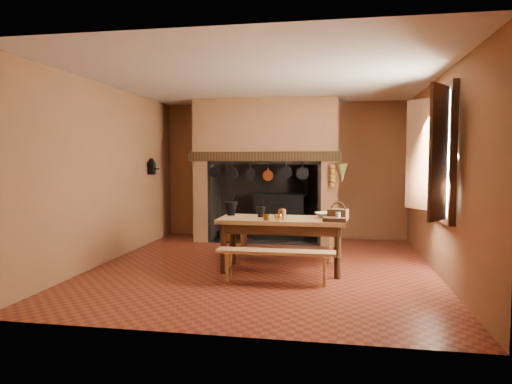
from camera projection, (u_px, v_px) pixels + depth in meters
floor at (263, 267)px, 6.91m from camera, size 5.50×5.50×0.00m
ceiling at (264, 80)px, 6.71m from camera, size 5.50×5.50×0.00m
back_wall at (284, 171)px, 9.51m from camera, size 5.00×0.02×2.80m
wall_left at (108, 174)px, 7.24m from camera, size 0.02×5.50×2.80m
wall_right at (440, 176)px, 6.38m from camera, size 0.02×5.50×2.80m
wall_front at (216, 184)px, 4.11m from camera, size 5.00×0.02×2.80m
chimney_breast at (267, 150)px, 9.10m from camera, size 2.95×0.96×2.80m
iron_range at (280, 216)px, 9.29m from camera, size 1.12×0.55×1.60m
hearth_pans at (230, 235)px, 9.26m from camera, size 0.51×0.62×0.20m
hanging_pans at (261, 174)px, 8.65m from camera, size 1.92×0.29×0.27m
onion_string at (332, 176)px, 8.40m from camera, size 0.12×0.10×0.46m
herb_bunch at (342, 173)px, 8.37m from camera, size 0.20×0.20×0.35m
window at (435, 154)px, 5.99m from camera, size 0.39×1.75×1.76m
wall_coffee_mill at (152, 165)px, 8.74m from camera, size 0.23×0.16×0.31m
work_table at (282, 226)px, 6.61m from camera, size 1.80×0.80×0.78m
bench_front at (276, 259)px, 5.97m from camera, size 1.56×0.27×0.44m
bench_back at (287, 239)px, 7.29m from camera, size 1.72×0.30×0.48m
mortar_large at (231, 208)px, 6.92m from camera, size 0.20×0.20×0.35m
mortar_small at (261, 211)px, 6.70m from camera, size 0.15×0.15×0.26m
coffee_grinder at (282, 213)px, 6.68m from camera, size 0.15×0.13×0.17m
brass_mug_a at (266, 217)px, 6.32m from camera, size 0.10×0.10×0.09m
brass_mug_b at (281, 213)px, 6.86m from camera, size 0.08×0.08×0.09m
mixing_bowl at (326, 215)px, 6.62m from camera, size 0.42×0.42×0.08m
stoneware_crock at (282, 215)px, 6.41m from camera, size 0.14×0.14×0.14m
glass_jar at (338, 217)px, 6.27m from camera, size 0.09×0.09×0.12m
wicker_basket at (338, 214)px, 6.43m from camera, size 0.30×0.25×0.25m
wooden_tray at (335, 219)px, 6.23m from camera, size 0.33×0.25×0.05m
brass_cup at (278, 217)px, 6.31m from camera, size 0.12×0.12×0.09m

